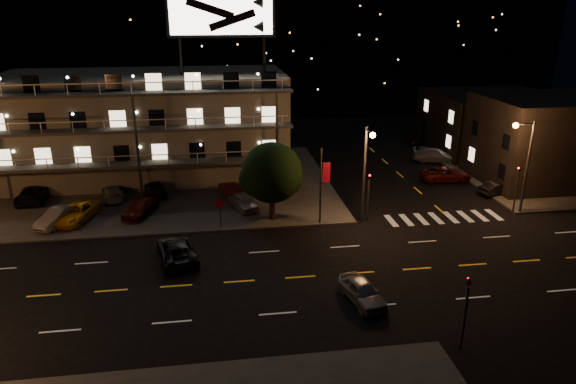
{
  "coord_description": "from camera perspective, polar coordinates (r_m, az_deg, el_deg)",
  "views": [
    {
      "loc": [
        -3.05,
        -29.28,
        16.69
      ],
      "look_at": [
        2.32,
        8.0,
        3.06
      ],
      "focal_mm": 32.0,
      "sensor_mm": 36.0,
      "label": 1
    }
  ],
  "objects": [
    {
      "name": "tree",
      "position": [
        41.25,
        -1.87,
        1.96
      ],
      "size": [
        5.14,
        4.95,
        6.47
      ],
      "color": "black",
      "rests_on": "curb_nw"
    },
    {
      "name": "lot_car_7",
      "position": [
        49.27,
        -18.92,
        -0.06
      ],
      "size": [
        2.85,
        4.63,
        1.25
      ],
      "primitive_type": "imported",
      "rotation": [
        0.0,
        0.0,
        3.41
      ],
      "color": "gray",
      "rests_on": "curb_nw"
    },
    {
      "name": "road_car_west",
      "position": [
        36.81,
        -12.25,
        -6.29
      ],
      "size": [
        3.43,
        5.63,
        1.46
      ],
      "primitive_type": "imported",
      "rotation": [
        0.0,
        0.0,
        3.35
      ],
      "color": "black",
      "rests_on": "ground"
    },
    {
      "name": "lot_car_9",
      "position": [
        47.57,
        -6.41,
        0.26
      ],
      "size": [
        2.27,
        4.19,
        1.31
      ],
      "primitive_type": "imported",
      "rotation": [
        0.0,
        0.0,
        3.38
      ],
      "color": "#51120B",
      "rests_on": "curb_nw"
    },
    {
      "name": "side_bldg_front",
      "position": [
        57.41,
        27.31,
        5.15
      ],
      "size": [
        14.06,
        10.0,
        8.5
      ],
      "color": "black",
      "rests_on": "ground"
    },
    {
      "name": "side_car_3",
      "position": [
        67.57,
        14.91,
        5.52
      ],
      "size": [
        4.08,
        1.77,
        1.37
      ],
      "primitive_type": "imported",
      "rotation": [
        0.0,
        0.0,
        1.53
      ],
      "color": "black",
      "rests_on": "ground"
    },
    {
      "name": "hill_backdrop",
      "position": [
        98.24,
        -10.31,
        16.59
      ],
      "size": [
        120.0,
        25.0,
        24.0
      ],
      "color": "black",
      "rests_on": "ground"
    },
    {
      "name": "signal_sw",
      "position": [
        27.86,
        19.18,
        -11.79
      ],
      "size": [
        0.2,
        0.27,
        4.6
      ],
      "color": "#2D2D30",
      "rests_on": "ground"
    },
    {
      "name": "side_car_0",
      "position": [
        52.05,
        22.37,
        0.38
      ],
      "size": [
        4.09,
        2.3,
        1.28
      ],
      "primitive_type": "imported",
      "rotation": [
        0.0,
        0.0,
        1.83
      ],
      "color": "black",
      "rests_on": "ground"
    },
    {
      "name": "streetlight_ne",
      "position": [
        46.73,
        24.8,
        3.5
      ],
      "size": [
        1.92,
        0.44,
        8.0
      ],
      "color": "#2D2D30",
      "rests_on": "ground"
    },
    {
      "name": "lot_car_8",
      "position": [
        49.19,
        -14.52,
        0.44
      ],
      "size": [
        2.77,
        4.35,
        1.38
      ],
      "primitive_type": "imported",
      "rotation": [
        0.0,
        0.0,
        3.45
      ],
      "color": "black",
      "rests_on": "curb_nw"
    },
    {
      "name": "side_car_1",
      "position": [
        54.36,
        17.11,
        1.89
      ],
      "size": [
        5.19,
        2.58,
        1.41
      ],
      "primitive_type": "imported",
      "rotation": [
        0.0,
        0.0,
        1.52
      ],
      "color": "#51120B",
      "rests_on": "ground"
    },
    {
      "name": "lot_car_3",
      "position": [
        44.94,
        -16.09,
        -1.64
      ],
      "size": [
        3.2,
        4.77,
        1.28
      ],
      "primitive_type": "imported",
      "rotation": [
        0.0,
        0.0,
        -0.35
      ],
      "color": "#51120B",
      "rests_on": "curb_nw"
    },
    {
      "name": "signal_ne",
      "position": [
        47.47,
        24.12,
        0.8
      ],
      "size": [
        0.27,
        0.2,
        4.6
      ],
      "color": "#2D2D30",
      "rests_on": "ground"
    },
    {
      "name": "curb_nw",
      "position": [
        53.14,
        -19.65,
        0.48
      ],
      "size": [
        44.0,
        24.0,
        0.15
      ],
      "primitive_type": "cube",
      "color": "#363633",
      "rests_on": "ground"
    },
    {
      "name": "road_car_east",
      "position": [
        31.49,
        8.25,
        -10.88
      ],
      "size": [
        2.42,
        4.27,
        1.37
      ],
      "primitive_type": "imported",
      "rotation": [
        0.0,
        0.0,
        0.21
      ],
      "color": "gray",
      "rests_on": "ground"
    },
    {
      "name": "side_bldg_back",
      "position": [
        67.43,
        21.51,
        7.24
      ],
      "size": [
        14.06,
        12.0,
        7.0
      ],
      "color": "black",
      "rests_on": "ground"
    },
    {
      "name": "signal_nw",
      "position": [
        42.09,
        8.93,
        0.04
      ],
      "size": [
        0.2,
        0.27,
        4.6
      ],
      "color": "#2D2D30",
      "rests_on": "ground"
    },
    {
      "name": "lot_car_2",
      "position": [
        45.43,
        -22.43,
        -2.11
      ],
      "size": [
        3.58,
        5.39,
        1.37
      ],
      "primitive_type": "imported",
      "rotation": [
        0.0,
        0.0,
        -0.29
      ],
      "color": "#F2AA16",
      "rests_on": "curb_nw"
    },
    {
      "name": "side_car_2",
      "position": [
        60.89,
        16.1,
        3.93
      ],
      "size": [
        5.58,
        3.49,
        1.51
      ],
      "primitive_type": "imported",
      "rotation": [
        0.0,
        0.0,
        1.29
      ],
      "color": "gray",
      "rests_on": "ground"
    },
    {
      "name": "stop_sign",
      "position": [
        40.7,
        -7.56,
        -1.88
      ],
      "size": [
        0.91,
        0.11,
        2.61
      ],
      "color": "#2D2D30",
      "rests_on": "ground"
    },
    {
      "name": "curb_ne",
      "position": [
        61.62,
        24.65,
        2.4
      ],
      "size": [
        16.0,
        24.0,
        0.15
      ],
      "primitive_type": "cube",
      "color": "#363633",
      "rests_on": "ground"
    },
    {
      "name": "ground",
      "position": [
        33.84,
        -1.99,
        -9.67
      ],
      "size": [
        140.0,
        140.0,
        0.0
      ],
      "primitive_type": "plane",
      "color": "black",
      "rests_on": "ground"
    },
    {
      "name": "streetlight_nc",
      "position": [
        40.69,
        8.66,
        2.91
      ],
      "size": [
        0.44,
        1.92,
        8.0
      ],
      "color": "#2D2D30",
      "rests_on": "ground"
    },
    {
      "name": "lot_car_4",
      "position": [
        44.55,
        -5.0,
        -1.07
      ],
      "size": [
        2.82,
        4.14,
        1.31
      ],
      "primitive_type": "imported",
      "rotation": [
        0.0,
        0.0,
        0.37
      ],
      "color": "gray",
      "rests_on": "curb_nw"
    },
    {
      "name": "lot_car_6",
      "position": [
        51.62,
        -26.44,
        -0.13
      ],
      "size": [
        2.72,
        5.21,
        1.4
      ],
      "primitive_type": "imported",
      "rotation": [
        0.0,
        0.0,
        3.22
      ],
      "color": "black",
      "rests_on": "curb_nw"
    },
    {
      "name": "banner_north",
      "position": [
        40.76,
        3.76,
        0.86
      ],
      "size": [
        0.83,
        0.16,
        6.4
      ],
      "color": "#2D2D30",
      "rests_on": "ground"
    },
    {
      "name": "motel",
      "position": [
        54.79,
        -15.37,
        7.24
      ],
      "size": [
        28.0,
        13.8,
        18.1
      ],
      "color": "gray",
      "rests_on": "ground"
    },
    {
      "name": "lot_car_1",
      "position": [
        45.1,
        -24.26,
        -2.55
      ],
      "size": [
        3.0,
        4.31,
        1.35
      ],
      "primitive_type": "imported",
      "rotation": [
        0.0,
        0.0,
        -0.43
      ],
      "color": "gray",
      "rests_on": "curb_nw"
    }
  ]
}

